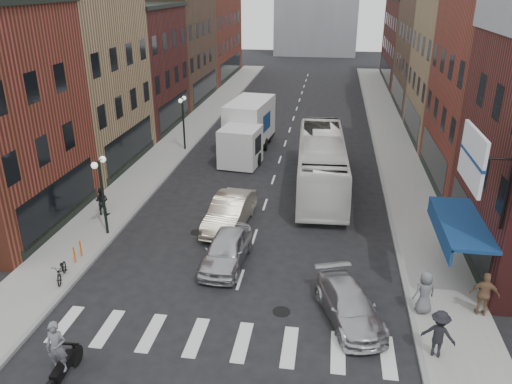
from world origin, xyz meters
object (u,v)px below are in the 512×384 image
ped_right_a (439,334)px  ped_right_c (425,292)px  streetlamp_far (183,113)px  ped_left_solo (102,201)px  streetlamp_near (101,182)px  sedan_left_far (230,212)px  bike_rack (78,252)px  curb_car (349,305)px  billboard_sign (475,160)px  transit_bus (321,163)px  parked_bicycle (62,271)px  ped_right_b (484,294)px  motorcycle_rider (59,356)px  sedan_left_near (227,249)px  box_truck (247,129)px

ped_right_a → ped_right_c: (-0.09, 2.43, 0.01)m
streetlamp_far → ped_left_solo: (-1.18, -11.92, -1.99)m
streetlamp_near → sedan_left_far: streetlamp_near is taller
bike_rack → ped_right_c: size_ratio=0.45×
curb_car → sedan_left_far: bearing=111.5°
streetlamp_near → streetlamp_far: (0.00, 14.00, 0.00)m
ped_left_solo → curb_car: bearing=151.4°
curb_car → billboard_sign: bearing=2.5°
billboard_sign → transit_bus: billboard_sign is taller
parked_bicycle → ped_right_b: (17.10, 0.13, 0.48)m
motorcycle_rider → parked_bicycle: bearing=114.4°
sedan_left_near → curb_car: (5.42, -3.30, -0.12)m
bike_rack → ped_right_b: 17.27m
motorcycle_rider → parked_bicycle: motorcycle_rider is taller
sedan_left_near → ped_right_b: (10.45, -2.41, 0.30)m
billboard_sign → streetlamp_near: size_ratio=0.90×
transit_bus → ped_right_b: 13.92m
box_truck → transit_bus: (5.65, -6.03, -0.20)m
motorcycle_rider → sedan_left_far: size_ratio=0.48×
transit_bus → ped_right_b: (6.53, -12.28, -0.60)m
streetlamp_far → parked_bicycle: bearing=-90.3°
motorcycle_rider → sedan_left_far: (3.05, 11.81, -0.30)m
streetlamp_far → ped_left_solo: bearing=-95.6°
streetlamp_far → motorcycle_rider: bearing=-83.1°
ped_left_solo → ped_right_c: (15.98, -6.45, 0.10)m
sedan_left_far → parked_bicycle: bearing=-128.3°
parked_bicycle → ped_right_a: size_ratio=0.91×
billboard_sign → curb_car: billboard_sign is taller
ped_left_solo → ped_right_c: bearing=158.0°
billboard_sign → ped_right_b: billboard_sign is taller
box_truck → parked_bicycle: bearing=-98.0°
sedan_left_far → billboard_sign: bearing=-23.3°
billboard_sign → ped_right_a: 6.18m
ped_right_a → parked_bicycle: bearing=9.9°
ped_right_a → ped_left_solo: bearing=-9.6°
ped_right_c → transit_bus: bearing=-92.1°
curb_car → ped_right_c: 2.94m
parked_bicycle → ped_left_solo: size_ratio=1.03×
motorcycle_rider → transit_bus: 19.45m
ped_right_b → ped_right_c: size_ratio=1.02×
ped_right_a → sedan_left_near: bearing=-11.8°
ped_right_a → ped_right_c: bearing=-68.7°
box_truck → transit_bus: 8.27m
bike_rack → ped_right_b: size_ratio=0.44×
transit_bus → ped_right_b: transit_bus is taller
streetlamp_near → curb_car: size_ratio=0.94×
billboard_sign → ped_right_c: (-1.19, -0.87, -5.10)m
streetlamp_far → ped_right_b: size_ratio=2.28×
transit_bus → curb_car: transit_bus is taller
ped_right_b → ped_right_c: ped_right_b is taller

